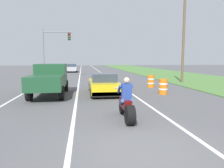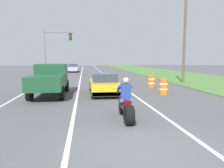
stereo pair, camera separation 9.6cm
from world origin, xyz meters
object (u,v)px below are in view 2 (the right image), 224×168
Objects in this scene: traffic_light_mast_near at (53,46)px; construction_barrel_mid at (152,81)px; construction_barrel_nearest at (164,87)px; sports_car_yellow at (104,84)px; distant_car_far_ahead at (73,68)px; motorcycle_with_rider at (126,105)px; pickup_truck_left_lane_dark_green at (50,78)px.

traffic_light_mast_near is 6.00× the size of construction_barrel_mid.
construction_barrel_mid is at bearing 84.65° from construction_barrel_nearest.
sports_car_yellow is 25.12m from distant_car_far_ahead.
traffic_light_mast_near is at bearing 111.02° from sports_car_yellow.
motorcycle_with_rider is 0.37× the size of traffic_light_mast_near.
motorcycle_with_rider is at bearing -58.59° from pickup_truck_left_lane_dark_green.
motorcycle_with_rider is at bearing -87.91° from sports_car_yellow.
distant_car_far_ahead is at bearing 81.58° from traffic_light_mast_near.
sports_car_yellow reaches higher than construction_barrel_mid.
motorcycle_with_rider is 0.46× the size of pickup_truck_left_lane_dark_green.
traffic_light_mast_near is 6.00× the size of construction_barrel_nearest.
pickup_truck_left_lane_dark_green is 13.61m from traffic_light_mast_near.
construction_barrel_mid is (9.19, -10.28, -3.42)m from traffic_light_mast_near.
construction_barrel_nearest is at bearing -10.05° from sports_car_yellow.
sports_car_yellow is 4.30× the size of construction_barrel_nearest.
motorcycle_with_rider is 6.20m from sports_car_yellow.
pickup_truck_left_lane_dark_green is at bearing 121.41° from motorcycle_with_rider.
sports_car_yellow is 1.08× the size of distant_car_far_ahead.
distant_car_far_ahead reaches higher than construction_barrel_mid.
traffic_light_mast_near reaches higher than construction_barrel_mid.
construction_barrel_mid is 23.38m from distant_car_far_ahead.
motorcycle_with_rider is 2.21× the size of construction_barrel_mid.
pickup_truck_left_lane_dark_green is (-3.67, 6.00, 0.51)m from motorcycle_with_rider.
distant_car_far_ahead is at bearing 105.51° from construction_barrel_nearest.
pickup_truck_left_lane_dark_green reaches higher than sports_car_yellow.
distant_car_far_ahead is (-7.43, 22.16, 0.27)m from construction_barrel_mid.
pickup_truck_left_lane_dark_green is at bearing 176.18° from construction_barrel_nearest.
construction_barrel_nearest is at bearing -57.12° from traffic_light_mast_near.
motorcycle_with_rider is 6.61m from construction_barrel_nearest.
construction_barrel_nearest is at bearing 56.64° from motorcycle_with_rider.
traffic_light_mast_near reaches higher than motorcycle_with_rider.
construction_barrel_nearest is (7.30, -0.49, -0.60)m from pickup_truck_left_lane_dark_green.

